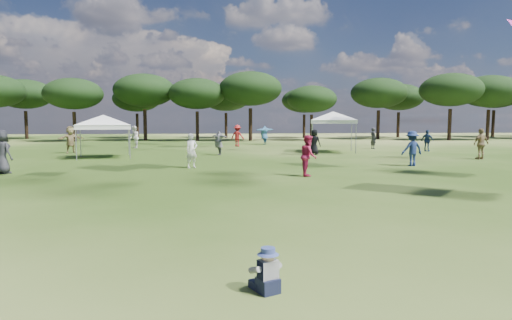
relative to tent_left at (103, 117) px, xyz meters
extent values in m
cylinder|color=black|center=(-8.15, 20.96, -0.85)|extent=(0.36, 0.36, 3.14)
ellipsoid|color=black|center=(-8.15, 20.96, 2.60)|extent=(6.11, 6.11, 3.29)
cylinder|color=black|center=(-1.03, 22.47, -0.69)|extent=(0.40, 0.40, 3.46)
ellipsoid|color=black|center=(-1.03, 22.47, 3.12)|extent=(6.73, 6.73, 3.63)
cylinder|color=black|center=(4.78, 21.29, -0.82)|extent=(0.37, 0.37, 3.21)
ellipsoid|color=black|center=(4.78, 21.29, 2.71)|extent=(6.24, 6.24, 3.36)
cylinder|color=black|center=(10.62, 20.84, -0.65)|extent=(0.41, 0.41, 3.56)
ellipsoid|color=black|center=(10.62, 20.84, 3.27)|extent=(6.91, 6.91, 3.73)
cylinder|color=black|center=(17.56, 21.17, -0.99)|extent=(0.33, 0.33, 2.88)
ellipsoid|color=black|center=(17.56, 21.17, 2.18)|extent=(5.60, 5.60, 3.02)
cylinder|color=black|center=(26.32, 23.63, -0.71)|extent=(0.39, 0.39, 3.44)
ellipsoid|color=black|center=(26.32, 23.63, 3.08)|extent=(6.69, 6.69, 3.60)
cylinder|color=black|center=(33.13, 19.71, -0.66)|extent=(0.40, 0.40, 3.53)
ellipsoid|color=black|center=(33.13, 19.71, 3.23)|extent=(6.86, 6.86, 3.70)
cylinder|color=black|center=(38.01, 20.12, -0.69)|extent=(0.40, 0.40, 3.47)
ellipsoid|color=black|center=(38.01, 20.12, 3.12)|extent=(6.74, 6.74, 3.63)
cylinder|color=black|center=(-16.04, 28.23, -0.74)|extent=(0.39, 0.39, 3.37)
ellipsoid|color=black|center=(-16.04, 28.23, 2.96)|extent=(6.54, 6.54, 3.53)
cylinder|color=black|center=(-3.16, 29.97, -0.87)|extent=(0.36, 0.36, 3.11)
ellipsoid|color=black|center=(-3.16, 29.97, 2.56)|extent=(6.05, 6.05, 3.26)
cylinder|color=black|center=(8.19, 29.18, -0.83)|extent=(0.37, 0.37, 3.20)
ellipsoid|color=black|center=(8.19, 29.18, 2.69)|extent=(6.21, 6.21, 3.35)
cylinder|color=black|center=(18.19, 28.00, -0.93)|extent=(0.34, 0.34, 2.99)
ellipsoid|color=black|center=(18.19, 28.00, 2.36)|extent=(5.81, 5.81, 3.13)
cylinder|color=black|center=(30.98, 28.40, -0.77)|extent=(0.38, 0.38, 3.31)
ellipsoid|color=black|center=(30.98, 28.40, 2.87)|extent=(6.43, 6.43, 3.47)
cylinder|color=black|center=(44.67, 28.78, -0.61)|extent=(0.42, 0.42, 3.64)
ellipsoid|color=black|center=(44.67, 28.78, 3.39)|extent=(7.06, 7.06, 3.81)
cylinder|color=gray|center=(-1.11, -1.70, -1.49)|extent=(0.06, 0.06, 1.88)
cylinder|color=gray|center=(1.70, -1.11, -1.49)|extent=(0.06, 0.06, 1.88)
cylinder|color=gray|center=(-1.70, 1.11, -1.49)|extent=(0.06, 0.06, 1.88)
cylinder|color=gray|center=(1.11, 1.70, -1.49)|extent=(0.06, 0.06, 1.88)
cube|color=white|center=(0.00, 0.00, -0.60)|extent=(3.59, 3.59, 0.25)
pyramid|color=white|center=(0.00, 0.00, 0.12)|extent=(6.03, 6.03, 0.60)
cylinder|color=gray|center=(13.17, 2.17, -1.34)|extent=(0.06, 0.06, 2.17)
cylinder|color=gray|center=(16.02, 1.55, -1.34)|extent=(0.06, 0.06, 2.17)
cylinder|color=gray|center=(13.80, 5.01, -1.34)|extent=(0.06, 0.06, 2.17)
cylinder|color=gray|center=(16.64, 4.39, -1.34)|extent=(0.06, 0.06, 2.17)
cube|color=white|center=(14.91, 3.28, -0.30)|extent=(3.66, 3.66, 0.25)
pyramid|color=white|center=(14.91, 3.28, 0.42)|extent=(6.10, 6.10, 0.60)
cube|color=black|center=(7.14, -21.00, -2.33)|extent=(0.33, 0.33, 0.19)
cube|color=black|center=(6.99, -20.87, -2.38)|extent=(0.18, 0.24, 0.10)
cube|color=black|center=(7.14, -20.80, -2.38)|extent=(0.18, 0.24, 0.10)
cube|color=white|center=(7.14, -21.00, -2.12)|extent=(0.29, 0.25, 0.25)
cylinder|color=white|center=(6.97, -21.00, -2.12)|extent=(0.17, 0.25, 0.15)
cylinder|color=white|center=(7.25, -20.88, -2.12)|extent=(0.17, 0.25, 0.15)
sphere|color=#E0B293|center=(7.14, -21.00, -1.95)|extent=(0.17, 0.17, 0.17)
cone|color=#43529D|center=(7.14, -21.00, -1.91)|extent=(0.28, 0.28, 0.03)
cylinder|color=#43529D|center=(7.14, -21.00, -1.87)|extent=(0.19, 0.19, 0.07)
imported|color=black|center=(13.06, 1.08, -1.61)|extent=(0.96, 0.89, 1.64)
imported|color=#2C2C30|center=(18.90, 5.89, -1.59)|extent=(0.54, 0.69, 1.68)
imported|color=#A41B43|center=(10.23, -9.68, -1.60)|extent=(0.74, 0.89, 1.64)
imported|color=silver|center=(5.47, -6.20, -1.62)|extent=(0.70, 0.65, 1.61)
imported|color=#947E51|center=(-3.18, 3.92, -1.50)|extent=(1.75, 1.33, 1.85)
imported|color=#2C2C31|center=(-2.24, -7.68, -1.51)|extent=(1.06, 0.93, 1.83)
imported|color=navy|center=(21.80, 3.01, -1.65)|extent=(0.88, 0.94, 1.55)
imported|color=white|center=(0.22, 8.71, -1.53)|extent=(0.92, 1.04, 1.79)
imported|color=#4E4E53|center=(6.83, 1.30, -1.66)|extent=(1.29, 1.93, 1.54)
imported|color=#275177|center=(11.19, 12.83, -1.55)|extent=(2.09, 1.75, 1.76)
imported|color=navy|center=(16.09, -6.41, -1.57)|extent=(1.21, 0.84, 1.71)
imported|color=#AA1C1D|center=(8.57, 10.36, -1.51)|extent=(1.37, 1.17, 1.83)
imported|color=#92754F|center=(21.69, -3.35, -1.54)|extent=(1.11, 0.67, 1.77)
camera|label=1|loc=(6.45, -26.27, -0.23)|focal=30.00mm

